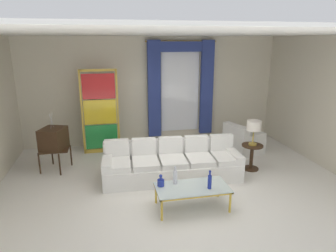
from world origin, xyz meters
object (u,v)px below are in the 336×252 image
Objects in this scene: bottle_amber_squat at (175,177)px; stained_glass_divider at (100,114)px; round_side_table at (252,155)px; coffee_table at (192,189)px; peacock_figurine at (115,147)px; table_lamp_brass at (254,127)px; bottle_crystal_tall at (210,181)px; armchair_white at (242,142)px; vintage_tv at (53,140)px; couch_white_long at (172,164)px; bottle_blue_decanter at (161,182)px.

stained_glass_divider is at bearing 113.48° from bottle_amber_squat.
coffee_table is at bearing -143.64° from round_side_table.
coffee_table is 3.13m from peacock_figurine.
coffee_table is at bearing -143.64° from table_lamp_brass.
bottle_crystal_tall is 0.62m from bottle_amber_squat.
table_lamp_brass is at bearing -103.97° from armchair_white.
peacock_figurine is (-3.31, 0.49, -0.07)m from armchair_white.
vintage_tv is (-2.89, 2.36, 0.18)m from bottle_crystal_tall.
stained_glass_divider reaches higher than couch_white_long.
couch_white_long is at bearing -53.15° from peacock_figurine.
stained_glass_divider is at bearing 151.42° from round_side_table.
peacock_figurine is (1.37, 0.62, -0.51)m from vintage_tv.
round_side_table is at bearing -28.58° from stained_glass_divider.
vintage_tv is at bearing 168.37° from table_lamp_brass.
bottle_crystal_tall reaches higher than coffee_table.
armchair_white reaches higher than coffee_table.
bottle_blue_decanter is 3.43m from armchair_white.
vintage_tv is at bearing 138.73° from bottle_amber_squat.
coffee_table is 3.15m from armchair_white.
table_lamp_brass is (1.81, 1.33, 0.65)m from coffee_table.
round_side_table is at bearing -103.97° from armchair_white.
couch_white_long is 2.49m from stained_glass_divider.
stained_glass_divider reaches higher than round_side_table.
round_side_table reaches higher than coffee_table.
bottle_amber_squat is 3.29m from stained_glass_divider.
bottle_crystal_tall is at bearing -39.24° from vintage_tv.
couch_white_long is 2.02m from table_lamp_brass.
table_lamp_brass reaches higher than round_side_table.
table_lamp_brass reaches higher than bottle_amber_squat.
table_lamp_brass reaches higher than bottle_crystal_tall.
bottle_amber_squat is at bearing -41.27° from vintage_tv.
coffee_table is 0.57m from bottle_blue_decanter.
coffee_table is 2.14× the size of peacock_figurine.
bottle_crystal_tall and bottle_amber_squat have the same top height.
armchair_white is 0.47× the size of stained_glass_divider.
bottle_amber_squat is 0.57× the size of peacock_figurine.
bottle_blue_decanter is 2.68m from table_lamp_brass.
couch_white_long reaches higher than bottle_blue_decanter.
bottle_blue_decanter is 2.96m from vintage_tv.
coffee_table is 5.82× the size of bottle_blue_decanter.
stained_glass_divider reaches higher than bottle_crystal_tall.
armchair_white is 3.80m from stained_glass_divider.
vintage_tv is at bearing -178.40° from armchair_white.
bottle_blue_decanter is at bearing -71.20° from stained_glass_divider.
bottle_crystal_tall is at bearing -28.97° from bottle_amber_squat.
stained_glass_divider is (-3.63, 0.80, 0.77)m from armchair_white.
armchair_white reaches higher than bottle_blue_decanter.
bottle_blue_decanter is 3.24m from stained_glass_divider.
couch_white_long is at bearing 80.72° from bottle_amber_squat.
bottle_crystal_tall is at bearing -75.96° from couch_white_long.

